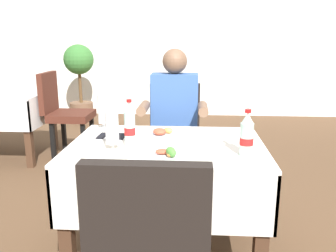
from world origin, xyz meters
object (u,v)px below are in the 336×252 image
at_px(chair_far_diner_seat, 174,136).
at_px(background_chair_right, 63,110).
at_px(background_dining_table, 4,109).
at_px(cola_bottle_primary, 247,136).
at_px(potted_plant_corner, 80,76).
at_px(plate_near_camera, 165,154).
at_px(main_dining_table, 167,171).
at_px(beer_glass_left, 112,130).
at_px(seated_diner_far, 174,121).
at_px(beer_glass_middle, 103,111).
at_px(cola_bottle_secondary, 130,126).
at_px(plate_far_diner, 165,133).
at_px(chair_near_camera_side, 152,252).
at_px(napkin_cutlery_set, 112,136).

height_order(chair_far_diner_seat, background_chair_right, same).
xyz_separation_m(background_dining_table, background_chair_right, (0.68, 0.00, 0.00)).
bearing_deg(cola_bottle_primary, chair_far_diner_seat, 113.36).
bearing_deg(potted_plant_corner, plate_near_camera, -66.44).
height_order(main_dining_table, beer_glass_left, beer_glass_left).
relative_size(chair_far_diner_seat, potted_plant_corner, 0.79).
height_order(seated_diner_far, background_dining_table, seated_diner_far).
distance_m(beer_glass_left, potted_plant_corner, 3.87).
height_order(seated_diner_far, background_chair_right, seated_diner_far).
bearing_deg(main_dining_table, background_dining_table, 137.52).
relative_size(cola_bottle_primary, potted_plant_corner, 0.20).
distance_m(beer_glass_middle, background_chair_right, 1.72).
bearing_deg(cola_bottle_secondary, plate_far_diner, 52.32).
height_order(chair_far_diner_seat, plate_near_camera, chair_far_diner_seat).
relative_size(chair_far_diner_seat, background_dining_table, 1.02).
distance_m(chair_far_diner_seat, plate_far_diner, 0.67).
bearing_deg(beer_glass_middle, potted_plant_corner, 110.21).
bearing_deg(background_dining_table, seated_diner_far, -29.22).
relative_size(chair_near_camera_side, seated_diner_far, 0.77).
bearing_deg(main_dining_table, potted_plant_corner, 114.87).
relative_size(seated_diner_far, beer_glass_left, 5.88).
bearing_deg(background_dining_table, cola_bottle_secondary, -46.73).
bearing_deg(plate_near_camera, cola_bottle_secondary, 142.10).
bearing_deg(background_chair_right, potted_plant_corner, 101.31).
bearing_deg(background_chair_right, napkin_cutlery_set, -61.02).
xyz_separation_m(cola_bottle_primary, background_dining_table, (-2.39, 1.99, -0.29)).
relative_size(plate_far_diner, cola_bottle_secondary, 0.88).
xyz_separation_m(beer_glass_middle, potted_plant_corner, (-1.17, 3.17, -0.11)).
distance_m(beer_glass_left, background_dining_table, 2.57).
bearing_deg(beer_glass_left, background_chair_right, 117.16).
bearing_deg(main_dining_table, cola_bottle_primary, -23.78).
relative_size(plate_far_diner, background_dining_table, 0.25).
relative_size(chair_near_camera_side, cola_bottle_primary, 3.89).
bearing_deg(beer_glass_left, main_dining_table, 24.56).
distance_m(beer_glass_middle, cola_bottle_secondary, 0.47).
distance_m(seated_diner_far, napkin_cutlery_set, 0.68).
xyz_separation_m(plate_near_camera, background_dining_table, (-1.97, 2.03, -0.20)).
distance_m(plate_near_camera, cola_bottle_secondary, 0.29).
bearing_deg(napkin_cutlery_set, beer_glass_middle, 116.14).
xyz_separation_m(plate_near_camera, beer_glass_left, (-0.30, 0.10, 0.09)).
height_order(main_dining_table, plate_far_diner, plate_far_diner).
relative_size(seated_diner_far, background_chair_right, 1.30).
distance_m(background_dining_table, background_chair_right, 0.68).
bearing_deg(chair_near_camera_side, cola_bottle_secondary, 105.56).
xyz_separation_m(chair_near_camera_side, plate_far_diner, (-0.02, 0.97, 0.20)).
height_order(seated_diner_far, cola_bottle_secondary, seated_diner_far).
xyz_separation_m(chair_far_diner_seat, beer_glass_middle, (-0.45, -0.48, 0.30)).
xyz_separation_m(chair_near_camera_side, beer_glass_left, (-0.29, 0.67, 0.29)).
bearing_deg(napkin_cutlery_set, potted_plant_corner, 110.59).
bearing_deg(beer_glass_middle, background_dining_table, 135.73).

